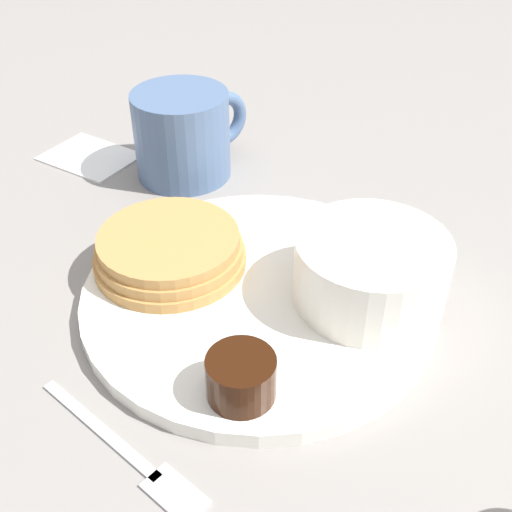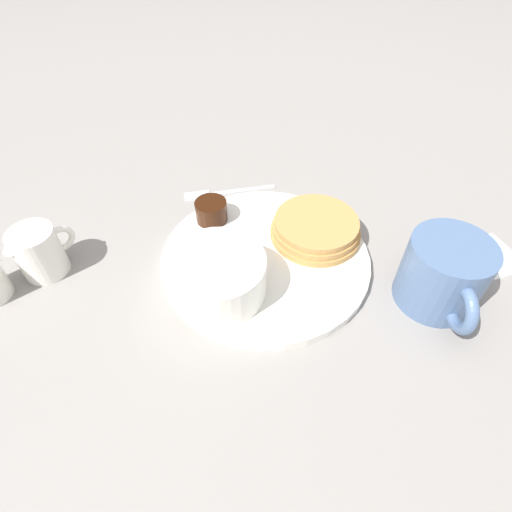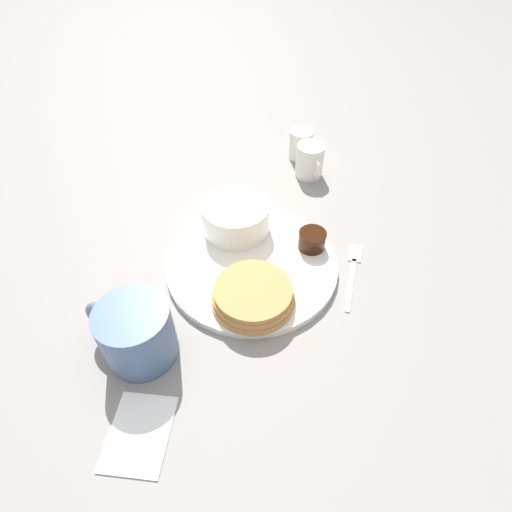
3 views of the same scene
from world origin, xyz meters
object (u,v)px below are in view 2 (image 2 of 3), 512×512
Objects in this scene: bowl at (218,275)px; fork at (219,193)px; coffee_mug at (444,275)px; plate at (265,258)px; creamer_pitcher_near at (39,252)px.

bowl reaches higher than fork.
bowl is 0.25m from coffee_mug.
coffee_mug reaches higher than plate.
coffee_mug is 0.47m from creamer_pitcher_near.
fork is at bearing -161.52° from creamer_pitcher_near.
plate is at bearing -35.93° from coffee_mug.
fork is (-0.24, -0.08, -0.03)m from creamer_pitcher_near.
bowl is at bearing 149.86° from creamer_pitcher_near.
bowl is at bearing 27.59° from plate.
coffee_mug is at bearing 144.07° from plate.
creamer_pitcher_near is 0.26m from fork.
coffee_mug reaches higher than creamer_pitcher_near.
fork is (0.19, -0.28, -0.04)m from coffee_mug.
creamer_pitcher_near reaches higher than bowl.
plate is 0.28m from creamer_pitcher_near.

